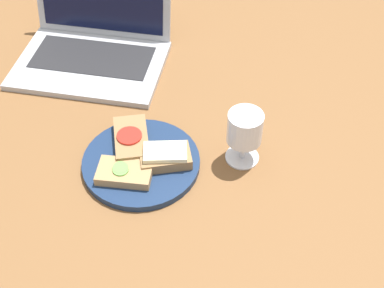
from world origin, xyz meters
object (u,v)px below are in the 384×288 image
object	(u,v)px
sandwich_with_cheese	(165,156)
wine_glass	(245,130)
sandwich_with_cucumber	(125,172)
laptop	(94,41)
sandwich_with_tomato	(131,140)
plate	(141,163)

from	to	relation	value
sandwich_with_cheese	wine_glass	world-z (taller)	wine_glass
sandwich_with_cucumber	laptop	size ratio (longest dim) A/B	0.31
sandwich_with_tomato	laptop	xyz separation A→B (cm)	(-16.80, 28.69, 1.56)
sandwich_with_tomato	laptop	world-z (taller)	laptop
sandwich_with_cucumber	sandwich_with_cheese	distance (cm)	8.47
plate	laptop	bearing A→B (deg)	121.14
wine_glass	sandwich_with_tomato	bearing A→B (deg)	-175.53
plate	laptop	size ratio (longest dim) A/B	0.67
laptop	sandwich_with_cheese	bearing A→B (deg)	-52.58
laptop	sandwich_with_tomato	bearing A→B (deg)	-59.65
sandwich_with_cheese	wine_glass	xyz separation A→B (cm)	(14.48, 5.10, 4.88)
plate	sandwich_with_tomato	xyz separation A→B (cm)	(-2.89, 3.90, 2.02)
sandwich_with_cucumber	wine_glass	xyz separation A→B (cm)	(21.30, 10.09, 5.42)
wine_glass	sandwich_with_cheese	bearing A→B (deg)	-160.59
plate	sandwich_with_cheese	distance (cm)	5.36
wine_glass	sandwich_with_cucumber	bearing A→B (deg)	-154.64
sandwich_with_cucumber	sandwich_with_cheese	world-z (taller)	sandwich_with_cheese
laptop	plate	bearing A→B (deg)	-58.86
sandwich_with_tomato	wine_glass	size ratio (longest dim) A/B	1.14
sandwich_with_cheese	laptop	distance (cm)	40.38
sandwich_with_cheese	sandwich_with_cucumber	bearing A→B (deg)	-143.79
laptop	wine_glass	bearing A→B (deg)	-34.65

